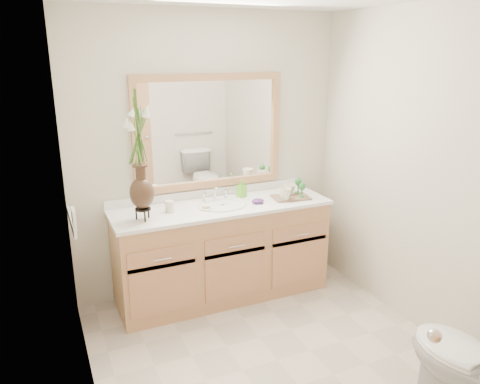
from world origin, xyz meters
name	(u,v)px	position (x,y,z in m)	size (l,w,h in m)	color
floor	(277,360)	(0.00, 0.00, 0.00)	(2.60, 2.60, 0.00)	#BEB1A2
wall_back	(209,155)	(0.00, 1.30, 1.20)	(2.40, 0.02, 2.40)	beige
wall_front	(448,288)	(0.00, -1.30, 1.20)	(2.40, 0.02, 2.40)	beige
wall_left	(81,223)	(-1.20, 0.00, 1.20)	(0.02, 2.60, 2.40)	beige
wall_right	(427,176)	(1.20, 0.00, 1.20)	(0.02, 2.60, 2.40)	beige
vanity	(222,252)	(0.00, 1.01, 0.40)	(1.80, 0.55, 0.80)	tan
counter	(222,207)	(0.00, 1.01, 0.82)	(1.84, 0.57, 0.03)	white
sink	(223,212)	(0.00, 1.00, 0.78)	(0.38, 0.34, 0.23)	white
mirror	(209,132)	(0.00, 1.28, 1.41)	(1.32, 0.04, 0.97)	white
switch_plate	(74,217)	(-1.19, 0.76, 0.98)	(0.02, 0.12, 0.12)	white
door	(378,351)	(-0.30, -1.29, 1.00)	(0.80, 0.03, 2.00)	tan
toilet	(467,367)	(0.70, -0.92, 0.37)	(0.42, 0.75, 0.74)	white
flower_vase	(139,141)	(-0.68, 0.93, 1.44)	(0.22, 0.22, 0.89)	black
tumbler	(169,207)	(-0.45, 1.03, 0.88)	(0.07, 0.07, 0.09)	beige
soap_dish	(206,208)	(-0.16, 0.96, 0.84)	(0.11, 0.11, 0.03)	beige
soap_bottle	(241,189)	(0.25, 1.16, 0.90)	(0.06, 0.06, 0.14)	#6ACD30
purple_dish	(258,201)	(0.30, 0.94, 0.85)	(0.11, 0.09, 0.04)	#522571
tray	(291,197)	(0.62, 0.95, 0.84)	(0.31, 0.21, 0.02)	brown
mug_left	(285,193)	(0.54, 0.90, 0.90)	(0.11, 0.10, 0.11)	beige
mug_right	(290,189)	(0.64, 1.00, 0.89)	(0.10, 0.09, 0.10)	beige
goblet_front	(302,188)	(0.70, 0.89, 0.93)	(0.06, 0.06, 0.13)	#26742F
goblet_back	(298,183)	(0.74, 1.02, 0.94)	(0.06, 0.06, 0.14)	#26742F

